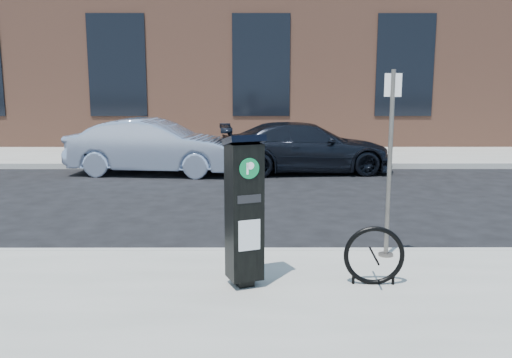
{
  "coord_description": "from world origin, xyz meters",
  "views": [
    {
      "loc": [
        -0.23,
        -7.19,
        2.41
      ],
      "look_at": [
        -0.21,
        0.5,
        1.04
      ],
      "focal_mm": 38.0,
      "sensor_mm": 36.0,
      "label": 1
    }
  ],
  "objects_px": {
    "sign_pole": "(390,166)",
    "car_silver": "(154,147)",
    "bike_rack": "(374,256)",
    "car_dark": "(306,148)",
    "parking_kiosk": "(244,209)"
  },
  "relations": [
    {
      "from": "parking_kiosk",
      "to": "sign_pole",
      "type": "xyz_separation_m",
      "value": [
        1.86,
        1.06,
        0.32
      ]
    },
    {
      "from": "parking_kiosk",
      "to": "car_dark",
      "type": "distance_m",
      "value": 8.89
    },
    {
      "from": "parking_kiosk",
      "to": "car_silver",
      "type": "bearing_deg",
      "value": 85.42
    },
    {
      "from": "sign_pole",
      "to": "bike_rack",
      "type": "xyz_separation_m",
      "value": [
        -0.39,
        -1.03,
        -0.87
      ]
    },
    {
      "from": "sign_pole",
      "to": "parking_kiosk",
      "type": "bearing_deg",
      "value": -125.58
    },
    {
      "from": "parking_kiosk",
      "to": "car_dark",
      "type": "height_order",
      "value": "parking_kiosk"
    },
    {
      "from": "parking_kiosk",
      "to": "sign_pole",
      "type": "relative_size",
      "value": 0.71
    },
    {
      "from": "parking_kiosk",
      "to": "sign_pole",
      "type": "bearing_deg",
      "value": 8.35
    },
    {
      "from": "sign_pole",
      "to": "car_silver",
      "type": "distance_m",
      "value": 8.69
    },
    {
      "from": "car_silver",
      "to": "car_dark",
      "type": "relative_size",
      "value": 0.95
    },
    {
      "from": "sign_pole",
      "to": "bike_rack",
      "type": "relative_size",
      "value": 3.53
    },
    {
      "from": "sign_pole",
      "to": "car_dark",
      "type": "height_order",
      "value": "sign_pole"
    },
    {
      "from": "bike_rack",
      "to": "car_dark",
      "type": "relative_size",
      "value": 0.15
    },
    {
      "from": "parking_kiosk",
      "to": "car_silver",
      "type": "height_order",
      "value": "parking_kiosk"
    },
    {
      "from": "bike_rack",
      "to": "car_silver",
      "type": "distance_m",
      "value": 9.4
    }
  ]
}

